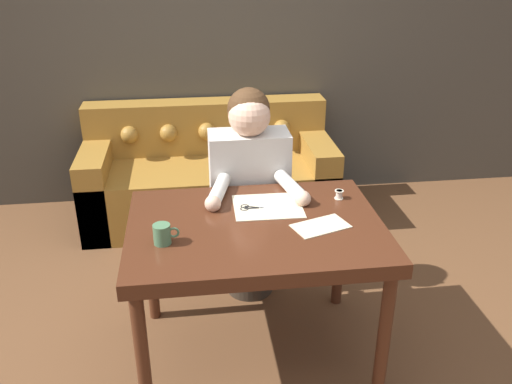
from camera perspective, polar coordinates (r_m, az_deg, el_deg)
ground_plane at (r=2.87m, az=-1.50°, el=-17.79°), size 16.00×16.00×0.00m
wall_back at (r=4.22m, az=-4.82°, el=16.22°), size 8.00×0.06×2.60m
dining_table at (r=2.54m, az=-0.05°, el=-4.96°), size 1.18×0.85×0.76m
couch at (r=4.12m, az=-4.94°, el=1.55°), size 1.82×0.78×0.84m
person at (r=3.04m, az=-0.68°, el=-0.07°), size 0.52×0.59×1.25m
pattern_paper_main at (r=2.65m, az=1.25°, el=-1.52°), size 0.34×0.29×0.00m
pattern_paper_offcut at (r=2.49m, az=6.82°, el=-3.58°), size 0.29×0.22×0.00m
scissors at (r=2.64m, az=-0.25°, el=-1.70°), size 0.21×0.10×0.01m
mug at (r=2.36m, az=-9.81°, el=-4.39°), size 0.11×0.08×0.09m
thread_spool at (r=2.76m, az=8.74°, el=-0.26°), size 0.04×0.04×0.05m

